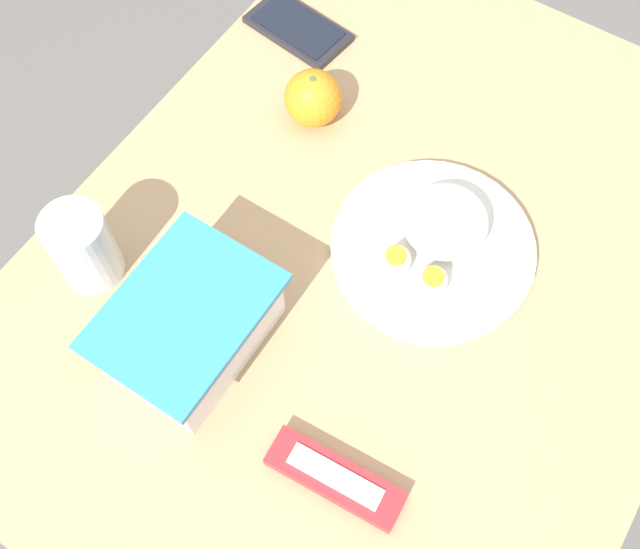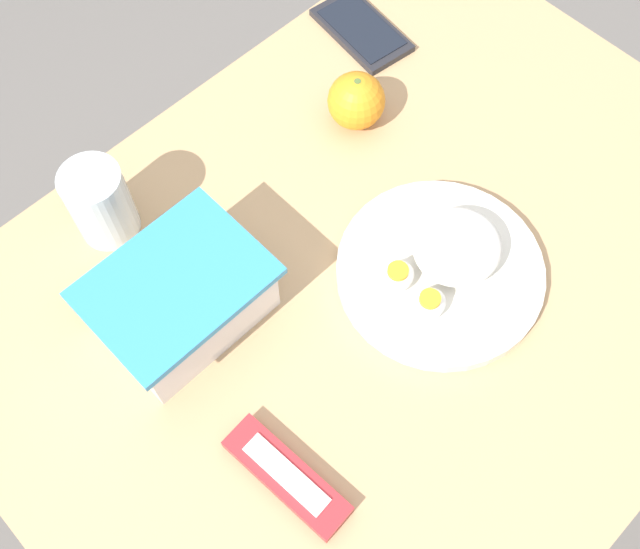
% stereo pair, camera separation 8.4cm
% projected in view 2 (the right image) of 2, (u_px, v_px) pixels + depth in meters
% --- Properties ---
extents(ground_plane, '(10.00, 10.00, 0.00)m').
position_uv_depth(ground_plane, '(357.00, 437.00, 1.57)').
color(ground_plane, '#66605B').
extents(table, '(0.97, 0.74, 0.77)m').
position_uv_depth(table, '(379.00, 311.00, 0.99)').
color(table, tan).
rests_on(table, ground_plane).
extents(food_container, '(0.19, 0.14, 0.09)m').
position_uv_depth(food_container, '(182.00, 301.00, 0.82)').
color(food_container, white).
rests_on(food_container, table).
extents(orange_fruit, '(0.07, 0.07, 0.07)m').
position_uv_depth(orange_fruit, '(356.00, 101.00, 0.95)').
color(orange_fruit, orange).
rests_on(orange_fruit, table).
extents(rice_plate, '(0.24, 0.24, 0.06)m').
position_uv_depth(rice_plate, '(443.00, 265.00, 0.86)').
color(rice_plate, silver).
rests_on(rice_plate, table).
extents(candy_bar, '(0.05, 0.15, 0.02)m').
position_uv_depth(candy_bar, '(287.00, 476.00, 0.76)').
color(candy_bar, '#B7282D').
rests_on(candy_bar, table).
extents(cell_phone, '(0.09, 0.15, 0.01)m').
position_uv_depth(cell_phone, '(361.00, 30.00, 1.05)').
color(cell_phone, '#232328').
rests_on(cell_phone, table).
extents(drinking_glass, '(0.07, 0.07, 0.10)m').
position_uv_depth(drinking_glass, '(100.00, 203.00, 0.86)').
color(drinking_glass, silver).
rests_on(drinking_glass, table).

